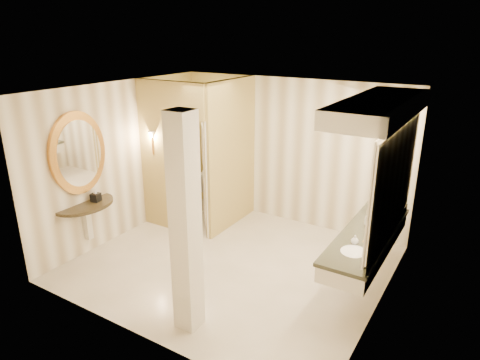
{
  "coord_description": "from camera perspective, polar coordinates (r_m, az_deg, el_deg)",
  "views": [
    {
      "loc": [
        3.23,
        -4.99,
        3.48
      ],
      "look_at": [
        0.03,
        0.2,
        1.34
      ],
      "focal_mm": 32.0,
      "sensor_mm": 36.0,
      "label": 1
    }
  ],
  "objects": [
    {
      "name": "vanity",
      "position": [
        5.83,
        17.59,
        -0.14
      ],
      "size": [
        0.75,
        2.44,
        2.09
      ],
      "color": "silver",
      "rests_on": "floor"
    },
    {
      "name": "console_shelf",
      "position": [
        7.13,
        -20.5,
        0.61
      ],
      "size": [
        1.0,
        1.0,
        1.95
      ],
      "color": "black",
      "rests_on": "floor"
    },
    {
      "name": "pillar",
      "position": [
        4.99,
        -7.29,
        -6.14
      ],
      "size": [
        0.28,
        0.28,
        2.7
      ],
      "primitive_type": "cube",
      "color": "silver",
      "rests_on": "floor"
    },
    {
      "name": "soap_bottle_c",
      "position": [
        6.32,
        16.6,
        -5.0
      ],
      "size": [
        0.08,
        0.08,
        0.18
      ],
      "primitive_type": "imported",
      "rotation": [
        0.0,
        0.0,
        -0.14
      ],
      "color": "#C6B28C",
      "rests_on": "vanity"
    },
    {
      "name": "wall_back",
      "position": [
        7.99,
        6.62,
        3.72
      ],
      "size": [
        4.5,
        0.02,
        2.7
      ],
      "primitive_type": "cube",
      "color": "white",
      "rests_on": "floor"
    },
    {
      "name": "soap_bottle_a",
      "position": [
        6.39,
        17.13,
        -5.03
      ],
      "size": [
        0.07,
        0.07,
        0.13
      ],
      "primitive_type": "imported",
      "rotation": [
        0.0,
        0.0,
        0.38
      ],
      "color": "beige",
      "rests_on": "vanity"
    },
    {
      "name": "floor",
      "position": [
        6.89,
        -1.12,
        -11.04
      ],
      "size": [
        4.5,
        4.5,
        0.0
      ],
      "primitive_type": "plane",
      "color": "silver",
      "rests_on": "ground"
    },
    {
      "name": "soap_bottle_b",
      "position": [
        5.75,
        15.07,
        -7.67
      ],
      "size": [
        0.1,
        0.1,
        0.12
      ],
      "primitive_type": "imported",
      "rotation": [
        0.0,
        0.0,
        0.04
      ],
      "color": "silver",
      "rests_on": "vanity"
    },
    {
      "name": "wall_right",
      "position": [
        5.51,
        18.94,
        -4.55
      ],
      "size": [
        0.02,
        4.0,
        2.7
      ],
      "primitive_type": "cube",
      "color": "white",
      "rests_on": "floor"
    },
    {
      "name": "ceiling",
      "position": [
        5.99,
        -1.29,
        11.83
      ],
      "size": [
        4.5,
        4.5,
        0.0
      ],
      "primitive_type": "plane",
      "rotation": [
        3.14,
        0.0,
        0.0
      ],
      "color": "white",
      "rests_on": "wall_back"
    },
    {
      "name": "toilet_closet",
      "position": [
        7.67,
        -4.43,
        3.42
      ],
      "size": [
        1.5,
        1.55,
        2.7
      ],
      "color": "tan",
      "rests_on": "floor"
    },
    {
      "name": "toilet",
      "position": [
        8.82,
        -3.58,
        -1.06
      ],
      "size": [
        0.64,
        0.89,
        0.82
      ],
      "primitive_type": "imported",
      "rotation": [
        0.0,
        0.0,
        3.39
      ],
      "color": "white",
      "rests_on": "floor"
    },
    {
      "name": "wall_left",
      "position": [
        7.71,
        -15.41,
        2.57
      ],
      "size": [
        0.02,
        4.0,
        2.7
      ],
      "primitive_type": "cube",
      "color": "white",
      "rests_on": "floor"
    },
    {
      "name": "wall_front",
      "position": [
        4.89,
        -14.1,
        -7.16
      ],
      "size": [
        4.5,
        0.02,
        2.7
      ],
      "primitive_type": "cube",
      "color": "white",
      "rests_on": "floor"
    },
    {
      "name": "wall_sconce",
      "position": [
        7.68,
        -11.66,
        5.77
      ],
      "size": [
        0.14,
        0.14,
        0.42
      ],
      "color": "#C68A3F",
      "rests_on": "toilet_closet"
    },
    {
      "name": "tissue_box",
      "position": [
        7.27,
        -18.67,
        -2.2
      ],
      "size": [
        0.16,
        0.16,
        0.13
      ],
      "primitive_type": "cube",
      "rotation": [
        0.0,
        0.0,
        0.23
      ],
      "color": "black",
      "rests_on": "console_shelf"
    }
  ]
}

